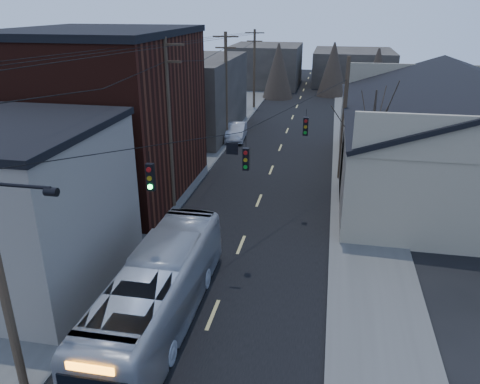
# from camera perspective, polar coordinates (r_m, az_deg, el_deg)

# --- Properties ---
(road_surface) EXTENTS (9.00, 110.00, 0.02)m
(road_surface) POSITION_cam_1_polar(r_m,az_deg,el_deg) (39.08, 4.60, 4.59)
(road_surface) COLOR black
(road_surface) RESTS_ON ground
(sidewalk_left) EXTENTS (4.00, 110.00, 0.12)m
(sidewalk_left) POSITION_cam_1_polar(r_m,az_deg,el_deg) (40.27, -4.66, 5.18)
(sidewalk_left) COLOR #474744
(sidewalk_left) RESTS_ON ground
(sidewalk_right) EXTENTS (4.00, 110.00, 0.12)m
(sidewalk_right) POSITION_cam_1_polar(r_m,az_deg,el_deg) (38.93, 14.16, 3.98)
(sidewalk_right) COLOR #474744
(sidewalk_right) RESTS_ON ground
(building_clapboard) EXTENTS (8.00, 8.00, 7.00)m
(building_clapboard) POSITION_cam_1_polar(r_m,az_deg,el_deg) (22.27, -25.95, -1.79)
(building_clapboard) COLOR gray
(building_clapboard) RESTS_ON ground
(building_brick) EXTENTS (10.00, 12.00, 10.00)m
(building_brick) POSITION_cam_1_polar(r_m,az_deg,el_deg) (31.24, -16.20, 8.84)
(building_brick) COLOR black
(building_brick) RESTS_ON ground
(building_left_far) EXTENTS (9.00, 14.00, 7.00)m
(building_left_far) POSITION_cam_1_polar(r_m,az_deg,el_deg) (45.90, -6.45, 11.62)
(building_left_far) COLOR #2E2925
(building_left_far) RESTS_ON ground
(warehouse) EXTENTS (16.16, 20.60, 7.73)m
(warehouse) POSITION_cam_1_polar(r_m,az_deg,el_deg) (34.49, 25.73, 4.74)
(warehouse) COLOR gray
(warehouse) RESTS_ON ground
(building_far_left) EXTENTS (10.00, 12.00, 6.00)m
(building_far_left) POSITION_cam_1_polar(r_m,az_deg,el_deg) (73.30, 3.20, 15.16)
(building_far_left) COLOR #2E2925
(building_far_left) RESTS_ON ground
(building_far_right) EXTENTS (12.00, 14.00, 5.00)m
(building_far_right) POSITION_cam_1_polar(r_m,az_deg,el_deg) (77.69, 13.59, 14.62)
(building_far_right) COLOR #2E2925
(building_far_right) RESTS_ON ground
(bare_tree) EXTENTS (0.40, 0.40, 7.20)m
(bare_tree) POSITION_cam_1_polar(r_m,az_deg,el_deg) (28.36, 15.56, 4.69)
(bare_tree) COLOR black
(bare_tree) RESTS_ON ground
(utility_lines) EXTENTS (11.24, 45.28, 10.50)m
(utility_lines) POSITION_cam_1_polar(r_m,az_deg,el_deg) (32.74, -1.88, 10.18)
(utility_lines) COLOR #382B1E
(utility_lines) RESTS_ON ground
(bus) EXTENTS (2.49, 10.52, 2.93)m
(bus) POSITION_cam_1_polar(r_m,az_deg,el_deg) (18.43, -9.91, -11.89)
(bus) COLOR #A1A5AD
(bus) RESTS_ON ground
(parked_car) EXTENTS (2.00, 4.75, 1.52)m
(parked_car) POSITION_cam_1_polar(r_m,az_deg,el_deg) (43.23, -0.47, 7.39)
(parked_car) COLOR #A6A8AE
(parked_car) RESTS_ON ground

